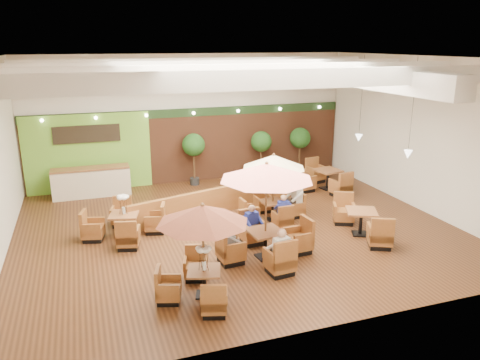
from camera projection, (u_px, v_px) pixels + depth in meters
name	position (u px, v px, depth m)	size (l,w,h in m)	color
room	(232.00, 114.00, 15.72)	(14.04, 14.00, 5.52)	#381E0F
service_counter	(91.00, 182.00, 18.66)	(3.00, 0.75, 1.18)	beige
booth_divider	(215.00, 201.00, 16.82)	(6.71, 0.18, 0.93)	brown
table_0	(201.00, 230.00, 10.93)	(2.33, 2.46, 2.40)	brown
table_1	(266.00, 194.00, 12.90)	(2.82, 2.82, 2.84)	brown
table_2	(273.00, 175.00, 15.85)	(2.31, 2.31, 2.37)	brown
table_3	(125.00, 224.00, 14.79)	(2.71, 2.71, 1.54)	brown
table_4	(361.00, 223.00, 14.94)	(1.23, 2.96, 1.03)	brown
table_5	(321.00, 180.00, 19.54)	(2.01, 2.92, 1.06)	brown
topiary_0	(194.00, 147.00, 19.86)	(0.97, 0.97, 2.25)	black
topiary_1	(261.00, 143.00, 20.84)	(0.93, 0.93, 2.16)	black
topiary_2	(300.00, 140.00, 21.43)	(0.95, 0.95, 2.21)	black
diner_0	(280.00, 247.00, 12.28)	(0.44, 0.38, 0.85)	white
diner_1	(253.00, 220.00, 14.18)	(0.41, 0.36, 0.77)	#223097
diner_2	(230.00, 239.00, 12.92)	(0.29, 0.36, 0.72)	gray
diner_3	(283.00, 208.00, 15.32)	(0.38, 0.32, 0.73)	#223097
diner_4	(296.00, 196.00, 16.36)	(0.34, 0.42, 0.86)	white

